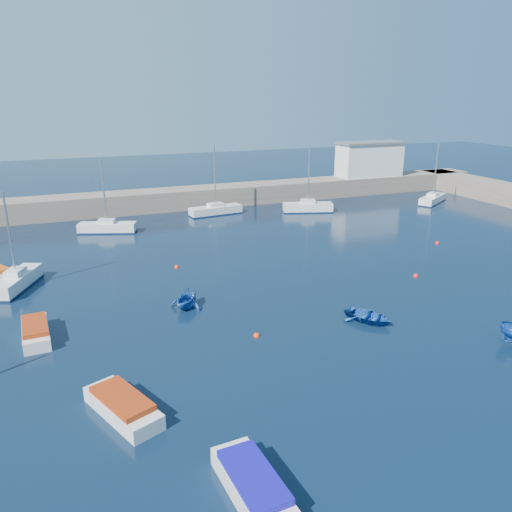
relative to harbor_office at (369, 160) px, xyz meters
name	(u,v)px	position (x,y,z in m)	size (l,w,h in m)	color
ground	(377,373)	(-30.00, -46.00, -5.10)	(220.00, 220.00, 0.00)	black
back_wall	(182,198)	(-30.00, 0.00, -3.80)	(96.00, 4.50, 2.60)	#726457
right_arm	(506,194)	(14.00, -14.00, -3.80)	(4.50, 32.00, 2.60)	#726457
harbor_office	(369,160)	(0.00, 0.00, 0.00)	(10.00, 4.00, 5.00)	silver
sailboat_3	(17,281)	(-49.51, -24.40, -4.45)	(3.84, 6.04, 7.92)	silver
sailboat_5	(107,227)	(-40.93, -9.44, -4.49)	(6.54, 3.81, 8.35)	silver
sailboat_6	(216,210)	(-26.91, -5.59, -4.50)	(7.04, 2.76, 8.96)	silver
sailboat_7	(308,207)	(-15.12, -8.70, -4.43)	(6.72, 3.66, 8.64)	silver
sailboat_8	(433,199)	(4.16, -10.27, -4.52)	(6.51, 4.97, 8.55)	silver
motorboat_0	(123,406)	(-43.83, -44.62, -4.59)	(3.41, 5.13, 1.09)	silver
motorboat_1	(35,331)	(-47.95, -34.38, -4.59)	(1.83, 4.56, 1.10)	silver
motorboat_3	(253,486)	(-39.82, -51.85, -4.57)	(2.03, 4.95, 1.13)	silver
dinghy_center	(368,317)	(-26.67, -40.11, -4.75)	(2.43, 3.40, 0.70)	#164599
dinghy_left	(187,298)	(-37.75, -33.20, -4.35)	(2.47, 2.86, 1.51)	#164599
buoy_0	(257,336)	(-34.66, -39.32, -5.10)	(0.45, 0.45, 0.45)	red
buoy_1	(416,276)	(-17.81, -34.09, -5.10)	(0.47, 0.47, 0.47)	red
buoy_3	(177,267)	(-36.41, -24.17, -5.10)	(0.44, 0.44, 0.44)	red
buoy_4	(437,243)	(-9.24, -26.83, -5.10)	(0.47, 0.47, 0.47)	red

